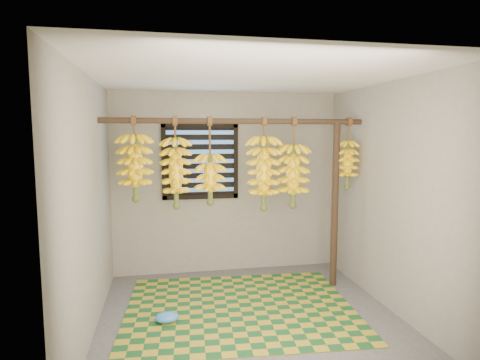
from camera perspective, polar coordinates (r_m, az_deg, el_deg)
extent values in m
cube|color=#4B4B4B|center=(4.29, 1.48, -19.17)|extent=(3.00, 3.00, 0.01)
cube|color=silver|center=(3.90, 1.59, 14.64)|extent=(3.00, 3.00, 0.01)
cube|color=gray|center=(5.38, -1.93, -0.44)|extent=(3.00, 0.01, 2.40)
cube|color=gray|center=(3.89, -20.73, -3.59)|extent=(0.01, 3.00, 2.40)
cube|color=gray|center=(4.49, 20.66, -2.27)|extent=(0.01, 3.00, 2.40)
cube|color=black|center=(5.29, -5.66, 2.67)|extent=(1.00, 0.04, 1.00)
cylinder|color=#3B2A1B|center=(4.55, -0.36, 8.37)|extent=(3.00, 0.06, 0.06)
cylinder|color=#3B2A1B|center=(4.99, 13.35, -3.50)|extent=(0.08, 0.08, 2.00)
cube|color=#185123|center=(4.50, -0.02, -17.72)|extent=(2.52, 2.08, 0.01)
ellipsoid|color=#3B82DC|center=(4.23, -10.35, -18.66)|extent=(0.25, 0.19, 0.10)
cylinder|color=brown|center=(4.48, -14.87, 7.25)|extent=(0.02, 0.02, 0.21)
cylinder|color=#4C5923|center=(4.49, -14.71, 1.96)|extent=(0.06, 0.06, 0.68)
cylinder|color=brown|center=(4.47, -9.22, 7.15)|extent=(0.02, 0.02, 0.24)
cylinder|color=#4C5923|center=(4.49, -9.11, 1.25)|extent=(0.06, 0.06, 0.74)
cylinder|color=brown|center=(4.50, -4.32, 6.06)|extent=(0.02, 0.02, 0.42)
cylinder|color=#4C5923|center=(4.53, -4.27, 0.39)|extent=(0.06, 0.06, 0.53)
cylinder|color=brown|center=(4.62, 3.44, 7.26)|extent=(0.02, 0.02, 0.23)
cylinder|color=#4C5923|center=(4.64, 3.40, 1.19)|extent=(0.06, 0.06, 0.81)
cylinder|color=brown|center=(4.72, 7.66, 6.63)|extent=(0.02, 0.02, 0.33)
cylinder|color=#4C5923|center=(4.74, 7.57, 0.81)|extent=(0.06, 0.06, 0.69)
cylinder|color=brown|center=(4.98, 15.21, 6.77)|extent=(0.02, 0.02, 0.27)
cylinder|color=#4C5923|center=(4.99, 15.08, 2.35)|extent=(0.05, 0.05, 0.56)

